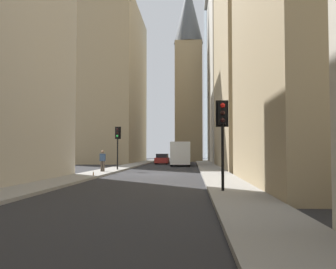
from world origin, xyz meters
name	(u,v)px	position (x,y,z in m)	size (l,w,h in m)	color
ground_plane	(156,174)	(0.00, 0.00, 0.00)	(135.00, 135.00, 0.00)	#262628
sidewalk_right	(97,173)	(0.00, 4.50, 0.07)	(90.00, 2.20, 0.14)	gray
sidewalk_left	(216,174)	(0.00, -4.50, 0.07)	(90.00, 2.20, 0.14)	gray
building_left_far	(241,63)	(31.72, -10.60, 15.91)	(18.92, 10.50, 31.80)	#B7B2A5
building_left_midfar	(267,14)	(10.48, -10.60, 15.97)	(18.96, 10.00, 31.95)	#9E8966
building_right_far	(108,86)	(30.23, 10.60, 12.17)	(19.30, 10.00, 24.33)	#9E8966
church_spire	(189,68)	(37.57, -2.17, 16.64)	(5.20, 5.20, 31.87)	#9E8966
delivery_truck	(181,154)	(16.74, -1.40, 1.46)	(6.46, 2.25, 2.84)	silver
sedan_red	(162,159)	(23.48, 1.40, 0.66)	(4.30, 1.78, 1.42)	maroon
traffic_light_foreground	(222,124)	(-12.99, -3.98, 2.86)	(0.43, 0.52, 3.71)	black
traffic_light_midblock	(118,138)	(4.52, 3.87, 2.94)	(0.43, 0.52, 3.81)	black
pedestrian	(103,160)	(1.19, 4.39, 1.06)	(0.26, 0.44, 1.68)	#473D33
discarded_bottle	(93,174)	(-3.88, 3.79, 0.25)	(0.07, 0.07, 0.27)	brown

